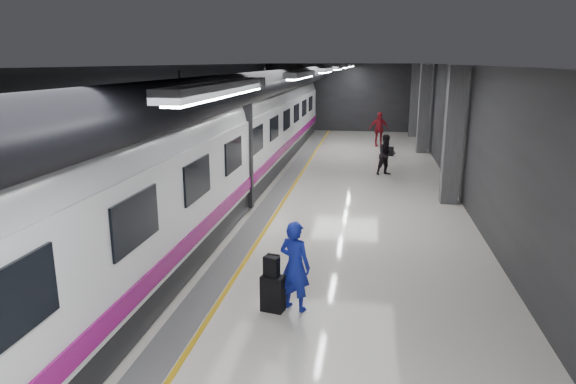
{
  "coord_description": "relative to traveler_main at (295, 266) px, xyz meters",
  "views": [
    {
      "loc": [
        1.87,
        -15.35,
        4.62
      ],
      "look_at": [
        -0.19,
        -2.52,
        1.31
      ],
      "focal_mm": 32.0,
      "sensor_mm": 36.0,
      "label": 1
    }
  ],
  "objects": [
    {
      "name": "platform_hall",
      "position": [
        -0.85,
        7.38,
        2.66
      ],
      "size": [
        10.02,
        40.02,
        4.51
      ],
      "color": "black",
      "rests_on": "ground"
    },
    {
      "name": "traveler_far_b",
      "position": [
        1.77,
        20.11,
        0.08
      ],
      "size": [
        1.2,
        0.72,
        1.92
      ],
      "primitive_type": "imported",
      "rotation": [
        0.0,
        0.0,
        0.24
      ],
      "color": "maroon",
      "rests_on": "ground"
    },
    {
      "name": "traveler_main",
      "position": [
        0.0,
        0.0,
        0.0
      ],
      "size": [
        0.75,
        0.64,
        1.76
      ],
      "primitive_type": "imported",
      "rotation": [
        0.0,
        0.0,
        2.75
      ],
      "color": "#1A1BC4",
      "rests_on": "ground"
    },
    {
      "name": "shoulder_bag",
      "position": [
        -0.42,
        -0.14,
        0.02
      ],
      "size": [
        0.33,
        0.25,
        0.39
      ],
      "primitive_type": "cube",
      "rotation": [
        0.0,
        0.0,
        -0.35
      ],
      "color": "black",
      "rests_on": "suitcase_main"
    },
    {
      "name": "ground",
      "position": [
        -0.57,
        6.43,
        -0.88
      ],
      "size": [
        40.0,
        40.0,
        0.0
      ],
      "primitive_type": "plane",
      "color": "silver",
      "rests_on": "ground"
    },
    {
      "name": "suitcase_main",
      "position": [
        -0.4,
        -0.14,
        -0.53
      ],
      "size": [
        0.48,
        0.36,
        0.7
      ],
      "primitive_type": "cube",
      "rotation": [
        0.0,
        0.0,
        -0.21
      ],
      "color": "black",
      "rests_on": "ground"
    },
    {
      "name": "train",
      "position": [
        -3.81,
        6.43,
        1.19
      ],
      "size": [
        3.05,
        38.0,
        4.05
      ],
      "color": "black",
      "rests_on": "ground"
    },
    {
      "name": "suitcase_far",
      "position": [
        2.33,
        17.08,
        -0.65
      ],
      "size": [
        0.37,
        0.3,
        0.46
      ],
      "primitive_type": "cube",
      "rotation": [
        0.0,
        0.0,
        -0.39
      ],
      "color": "black",
      "rests_on": "ground"
    },
    {
      "name": "traveler_far_a",
      "position": [
        2.01,
        12.51,
        -0.03
      ],
      "size": [
        1.03,
        0.96,
        1.69
      ],
      "primitive_type": "imported",
      "rotation": [
        0.0,
        0.0,
        0.5
      ],
      "color": "black",
      "rests_on": "ground"
    }
  ]
}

